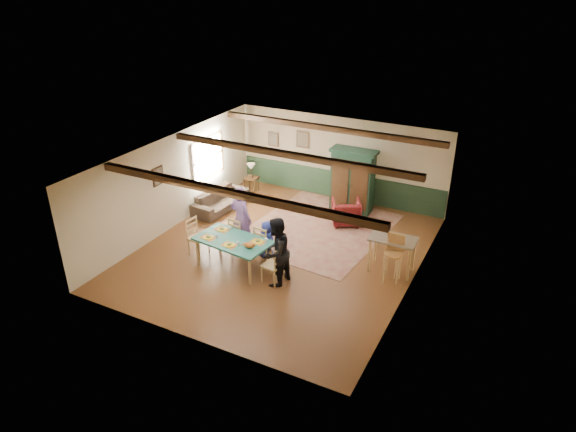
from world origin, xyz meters
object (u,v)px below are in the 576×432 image
at_px(armoire, 352,181).
at_px(table_lamp, 251,171).
at_px(dining_table, 234,254).
at_px(bar_stool_right, 393,260).
at_px(dining_chair_far_right, 265,242).
at_px(dining_chair_end_right, 273,264).
at_px(dining_chair_end_left, 198,237).
at_px(person_child, 267,240).
at_px(armchair, 346,212).
at_px(dining_chair_far_left, 239,234).
at_px(person_woman, 276,252).
at_px(cat, 249,245).
at_px(end_table, 252,185).
at_px(sofa, 221,200).
at_px(counter_table, 392,255).
at_px(bar_stool_left, 392,256).
at_px(person_man, 241,219).

distance_m(armoire, table_lamp, 3.51).
bearing_deg(dining_table, bar_stool_right, 17.87).
distance_m(dining_chair_far_right, dining_chair_end_right, 1.09).
distance_m(dining_chair_end_left, bar_stool_right, 5.05).
relative_size(person_child, table_lamp, 2.17).
bearing_deg(person_child, armchair, -104.70).
height_order(dining_chair_far_left, dining_chair_far_right, same).
bearing_deg(person_woman, dining_chair_far_right, -130.27).
bearing_deg(cat, person_woman, 8.13).
xyz_separation_m(dining_chair_far_right, person_woman, (0.79, -0.86, 0.37)).
xyz_separation_m(dining_chair_far_right, armchair, (1.12, 2.88, -0.12)).
bearing_deg(armoire, end_table, -176.69).
distance_m(sofa, counter_table, 5.95).
relative_size(end_table, table_lamp, 1.09).
xyz_separation_m(dining_table, end_table, (-2.07, 4.33, -0.13)).
bearing_deg(cat, armoire, 86.41).
bearing_deg(dining_chair_end_left, armchair, -32.50).
xyz_separation_m(dining_chair_far_left, bar_stool_left, (3.95, 0.68, 0.04)).
relative_size(person_child, bar_stool_right, 0.88).
xyz_separation_m(sofa, bar_stool_right, (5.99, -1.55, 0.30)).
xyz_separation_m(dining_table, table_lamp, (-2.07, 4.33, 0.38)).
bearing_deg(person_man, bar_stool_right, -168.55).
bearing_deg(person_man, bar_stool_left, -164.46).
height_order(armchair, counter_table, counter_table).
xyz_separation_m(person_woman, cat, (-0.74, -0.02, 0.02)).
distance_m(dining_table, cat, 0.76).
bearing_deg(person_child, bar_stool_right, -165.62).
relative_size(end_table, bar_stool_right, 0.44).
height_order(person_child, cat, person_child).
bearing_deg(person_woman, person_man, -115.87).
bearing_deg(cat, dining_chair_end_right, 9.46).
xyz_separation_m(person_woman, sofa, (-3.55, 2.91, -0.56)).
distance_m(dining_chair_end_right, sofa, 4.51).
distance_m(dining_chair_far_left, bar_stool_right, 4.09).
xyz_separation_m(person_woman, end_table, (-3.37, 4.49, -0.60)).
height_order(dining_table, dining_chair_far_right, dining_chair_far_right).
distance_m(dining_chair_far_right, dining_chair_end_left, 1.79).
distance_m(dining_table, dining_chair_end_right, 1.21).
bearing_deg(counter_table, sofa, 169.12).
bearing_deg(counter_table, bar_stool_right, -69.95).
relative_size(bar_stool_left, bar_stool_right, 0.89).
relative_size(dining_chair_end_left, sofa, 0.49).
height_order(dining_chair_end_right, person_man, person_man).
bearing_deg(counter_table, cat, -149.15).
bearing_deg(person_man, table_lamp, -56.19).
xyz_separation_m(person_man, cat, (0.88, -1.06, -0.02)).
distance_m(person_man, sofa, 2.76).
height_order(cat, bar_stool_right, bar_stool_right).
relative_size(person_man, sofa, 0.88).
distance_m(dining_chair_far_left, table_lamp, 3.95).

